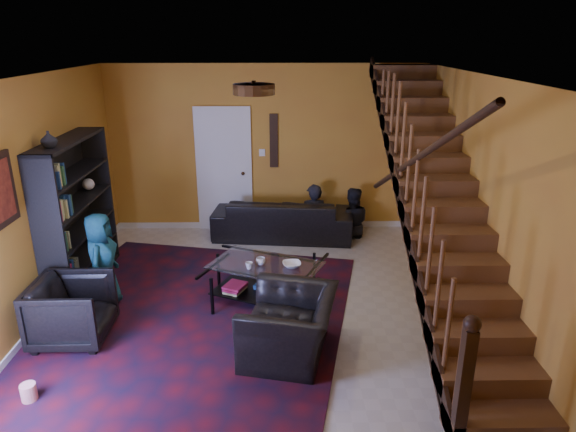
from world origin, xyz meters
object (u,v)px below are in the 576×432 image
(coffee_table, at_px, (266,280))
(bookshelf, at_px, (78,217))
(armchair_right, at_px, (289,326))
(sofa, at_px, (283,218))
(armchair_left, at_px, (72,311))

(coffee_table, bearing_deg, bookshelf, 168.04)
(armchair_right, bearing_deg, sofa, -166.71)
(armchair_left, xyz_separation_m, coffee_table, (2.11, 0.85, -0.07))
(bookshelf, relative_size, armchair_right, 1.91)
(bookshelf, distance_m, sofa, 3.25)
(bookshelf, height_order, armchair_left, bookshelf)
(sofa, bearing_deg, bookshelf, 38.45)
(bookshelf, height_order, sofa, bookshelf)
(armchair_right, relative_size, coffee_table, 0.68)
(sofa, bearing_deg, armchair_left, 58.93)
(sofa, height_order, armchair_right, armchair_right)
(bookshelf, relative_size, armchair_left, 2.49)
(bookshelf, distance_m, armchair_left, 1.54)
(sofa, bearing_deg, coffee_table, 90.10)
(bookshelf, xyz_separation_m, armchair_left, (0.35, -1.38, -0.60))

